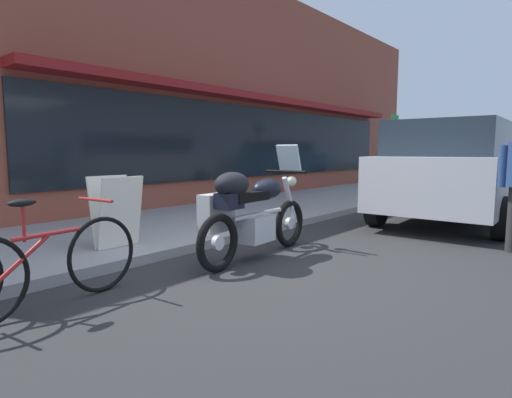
{
  "coord_description": "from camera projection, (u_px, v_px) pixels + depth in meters",
  "views": [
    {
      "loc": [
        -3.69,
        -2.97,
        1.32
      ],
      "look_at": [
        0.36,
        0.44,
        0.7
      ],
      "focal_mm": 28.97,
      "sensor_mm": 36.0,
      "label": 1
    }
  ],
  "objects": [
    {
      "name": "parked_minivan",
      "position": [
        458.0,
        170.0,
        7.75
      ],
      "size": [
        4.78,
        2.27,
        1.82
      ],
      "color": "silver",
      "rests_on": "ground_plane"
    },
    {
      "name": "sandwich_board_sign",
      "position": [
        116.0,
        211.0,
        5.14
      ],
      "size": [
        0.55,
        0.4,
        0.88
      ],
      "color": "silver",
      "rests_on": "sidewalk_curb"
    },
    {
      "name": "storefront_building",
      "position": [
        261.0,
        97.0,
        11.21
      ],
      "size": [
        18.31,
        0.9,
        5.64
      ],
      "color": "brown",
      "rests_on": "ground_plane"
    },
    {
      "name": "parked_car_down_block",
      "position": [
        508.0,
        162.0,
        13.6
      ],
      "size": [
        4.79,
        2.23,
        1.77
      ],
      "color": "#1E598C",
      "rests_on": "ground_plane"
    },
    {
      "name": "touring_motorcycle",
      "position": [
        249.0,
        210.0,
        4.97
      ],
      "size": [
        2.15,
        0.62,
        1.4
      ],
      "color": "black",
      "rests_on": "ground_plane"
    },
    {
      "name": "ground_plane",
      "position": [
        265.0,
        264.0,
        4.85
      ],
      "size": [
        80.0,
        80.0,
        0.0
      ],
      "primitive_type": "plane",
      "color": "#2C2C2C"
    },
    {
      "name": "parking_sign_pole",
      "position": [
        393.0,
        146.0,
        11.61
      ],
      "size": [
        0.44,
        0.07,
        2.24
      ],
      "color": "#59595B",
      "rests_on": "sidewalk_curb"
    },
    {
      "name": "parked_bicycle",
      "position": [
        48.0,
        264.0,
        3.42
      ],
      "size": [
        1.73,
        0.48,
        0.94
      ],
      "color": "black",
      "rests_on": "ground_plane"
    },
    {
      "name": "sidewalk_curb",
      "position": [
        377.0,
        190.0,
        13.34
      ],
      "size": [
        30.0,
        3.13,
        0.12
      ],
      "color": "gray",
      "rests_on": "ground_plane"
    }
  ]
}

